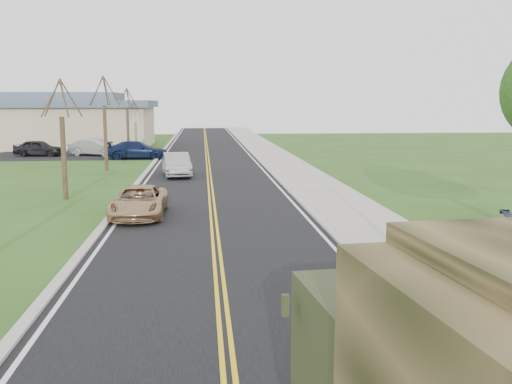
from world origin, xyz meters
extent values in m
cube|color=black|center=(0.00, 40.00, 0.01)|extent=(8.00, 120.00, 0.01)
cube|color=#9E998E|center=(4.15, 40.00, 0.06)|extent=(0.30, 120.00, 0.12)
cube|color=#9E998E|center=(5.90, 40.00, 0.05)|extent=(3.20, 120.00, 0.10)
cube|color=#9E998E|center=(-4.15, 40.00, 0.05)|extent=(0.30, 120.00, 0.10)
cylinder|color=#38281C|center=(-7.00, 22.00, 1.98)|extent=(0.24, 0.24, 3.96)
cylinder|color=#38281C|center=(-6.55, 22.12, 4.83)|extent=(0.96, 0.32, 1.79)
cylinder|color=#38281C|center=(-6.97, 22.58, 4.76)|extent=(0.12, 1.22, 1.65)
cylinder|color=#38281C|center=(-7.43, 22.17, 4.83)|extent=(0.93, 0.41, 1.79)
cylinder|color=#38281C|center=(-7.37, 21.55, 4.76)|extent=(0.75, 0.99, 1.67)
cylinder|color=#38281C|center=(-6.75, 21.61, 4.83)|extent=(0.55, 0.85, 1.80)
cylinder|color=#38281C|center=(-7.00, 34.00, 2.22)|extent=(0.24, 0.24, 4.44)
cylinder|color=#38281C|center=(-6.50, 34.13, 5.42)|extent=(1.07, 0.35, 2.00)
cylinder|color=#38281C|center=(-6.97, 34.65, 5.34)|extent=(0.13, 1.36, 1.84)
cylinder|color=#38281C|center=(-7.49, 34.19, 5.42)|extent=(1.03, 0.46, 2.00)
cylinder|color=#38281C|center=(-7.41, 33.49, 5.34)|extent=(0.83, 1.10, 1.87)
cylinder|color=#38281C|center=(-6.72, 33.56, 5.42)|extent=(0.61, 0.95, 2.01)
cylinder|color=#38281C|center=(-7.00, 46.00, 2.04)|extent=(0.24, 0.24, 4.08)
cylinder|color=#38281C|center=(-6.54, 46.12, 4.98)|extent=(0.99, 0.33, 1.84)
cylinder|color=#38281C|center=(-6.97, 46.60, 4.91)|extent=(0.13, 1.25, 1.69)
cylinder|color=#38281C|center=(-7.45, 46.17, 4.98)|extent=(0.95, 0.42, 1.85)
cylinder|color=#38281C|center=(-7.38, 45.53, 4.91)|extent=(0.77, 1.02, 1.72)
cylinder|color=#38281C|center=(-6.74, 45.60, 4.98)|extent=(0.57, 0.88, 1.85)
cube|color=tan|center=(-16.00, 56.00, 2.10)|extent=(20.00, 12.00, 4.20)
cube|color=#475466|center=(-16.00, 56.00, 4.50)|extent=(21.00, 13.00, 0.70)
cube|color=#475466|center=(-16.00, 56.00, 5.20)|extent=(14.00, 8.00, 0.90)
cube|color=black|center=(-10.00, 46.00, 0.01)|extent=(18.00, 10.00, 0.02)
cube|color=#2F361D|center=(1.94, -0.22, 1.92)|extent=(2.60, 2.15, 1.41)
cube|color=black|center=(1.85, 0.69, 2.12)|extent=(2.22, 0.30, 0.71)
imported|color=tan|center=(-3.00, 17.34, 0.62)|extent=(2.15, 4.53, 1.25)
imported|color=#A2A2A6|center=(-2.04, 30.32, 0.74)|extent=(2.10, 4.63, 1.47)
imported|color=black|center=(-14.59, 45.26, 0.72)|extent=(4.40, 2.26, 1.43)
imported|color=#A0A0A4|center=(-9.77, 45.21, 0.75)|extent=(4.84, 3.11, 1.51)
imported|color=#0F1938|center=(-5.77, 42.00, 0.73)|extent=(5.18, 2.35, 1.47)
camera|label=1|loc=(-0.39, -5.85, 4.61)|focal=40.00mm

